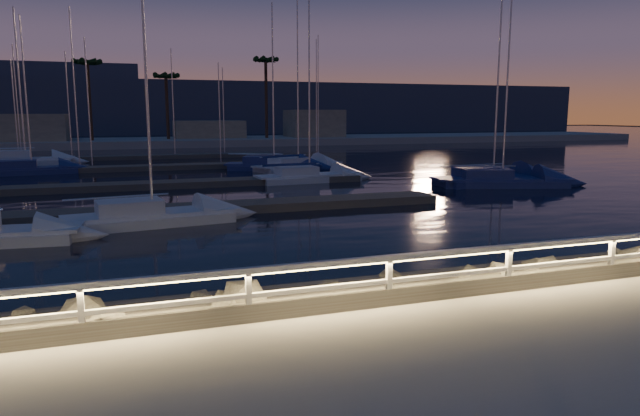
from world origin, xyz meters
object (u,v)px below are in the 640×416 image
Objects in this scene: sailboat_b at (148,215)px; sailboat_i at (23,160)px; guard_rail at (342,273)px; sailboat_l at (296,165)px; sailboat_d at (499,180)px; sailboat_j at (29,169)px; sailboat_h at (490,178)px; sailboat_k at (271,165)px; sailboat_g at (307,176)px.

sailboat_i is (-9.34, 32.49, 0.06)m from sailboat_b.
guard_rail is 35.07m from sailboat_l.
sailboat_d is at bearing 7.47° from sailboat_b.
sailboat_j is 20.44m from sailboat_l.
sailboat_b is 0.83× the size of sailboat_h.
sailboat_k is (-11.23, 13.86, -0.00)m from sailboat_h.
sailboat_l is at bearing -4.64° from sailboat_k.
sailboat_g is 1.06× the size of sailboat_j.
sailboat_h is (18.56, 20.96, -0.95)m from guard_rail.
sailboat_l reaches higher than guard_rail.
sailboat_g is 0.86× the size of sailboat_h.
sailboat_g is at bearing -37.77° from sailboat_j.
sailboat_g is 0.93× the size of sailboat_l.
sailboat_k is (-11.06, 14.98, 0.00)m from sailboat_d.
sailboat_h is 1.08× the size of sailboat_l.
sailboat_h reaches higher than sailboat_k.
sailboat_d is (21.64, 6.02, 0.00)m from sailboat_b.
sailboat_k is at bearing 123.68° from sailboat_h.
sailboat_b is 16.31m from sailboat_g.
sailboat_h is 1.09× the size of sailboat_k.
sailboat_i is at bearing 127.83° from sailboat_l.
sailboat_i reaches higher than sailboat_j.
sailboat_b is 25.02m from sailboat_j.
sailboat_d is 12.47m from sailboat_g.
sailboat_b is 0.90× the size of sailboat_l.
sailboat_d is (18.39, 19.84, -0.96)m from guard_rail.
sailboat_d is 1.02× the size of sailboat_i.
sailboat_j is at bearing -83.03° from sailboat_i.
sailboat_h is 40.17m from sailboat_i.
sailboat_h is 1.05× the size of sailboat_i.
sailboat_h reaches higher than sailboat_d.
sailboat_b is at bearing -77.87° from sailboat_i.
sailboat_l reaches higher than sailboat_j.
sailboat_b is at bearing -77.81° from sailboat_j.
sailboat_b is 23.51m from sailboat_k.
sailboat_l is at bearing 73.91° from sailboat_g.
sailboat_i is at bearing 173.49° from sailboat_k.
sailboat_i is 1.04× the size of sailboat_k.
sailboat_d reaches higher than sailboat_b.
sailboat_l reaches higher than sailboat_g.
sailboat_k is at bearing 86.96° from sailboat_g.
sailboat_l is at bearing -33.74° from sailboat_i.
sailboat_i reaches higher than sailboat_l.
sailboat_d is 34.29m from sailboat_j.
sailboat_j is 18.47m from sailboat_k.
sailboat_l is at bearing 120.79° from sailboat_h.
sailboat_b is 0.90× the size of sailboat_k.
sailboat_h is 1.22× the size of sailboat_j.
sailboat_j is (-18.49, 11.60, 0.01)m from sailboat_g.
sailboat_b is at bearing 103.23° from guard_rail.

